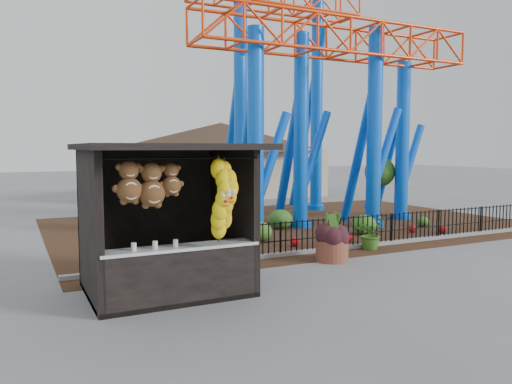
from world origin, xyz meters
name	(u,v)px	position (x,y,z in m)	size (l,w,h in m)	color
ground	(315,287)	(0.00, 0.00, 0.00)	(120.00, 120.00, 0.00)	slate
mulch_bed	(290,224)	(4.00, 8.00, 0.01)	(18.00, 12.00, 0.02)	#331E11
curb	(371,245)	(4.00, 3.00, 0.06)	(18.00, 0.18, 0.12)	gray
prize_booth	(169,221)	(-3.01, 0.90, 1.54)	(3.50, 3.40, 3.12)	black
picket_fence	(394,229)	(4.90, 3.00, 0.50)	(12.20, 0.06, 1.00)	black
roller_coaster	(312,63)	(5.12, 8.23, 6.44)	(11.00, 6.37, 10.82)	blue
terracotta_planter	(332,250)	(1.79, 1.94, 0.29)	(0.88, 0.88, 0.58)	brown
planter_foliage	(332,228)	(1.79, 1.94, 0.90)	(0.70, 0.70, 0.64)	black
potted_plant	(370,233)	(3.70, 2.70, 0.49)	(0.88, 0.76, 0.98)	#175017
landscaping	(319,224)	(3.91, 5.77, 0.33)	(7.64, 4.01, 0.72)	#315E1B
pavilion	(221,147)	(6.00, 20.00, 3.07)	(15.00, 15.00, 4.80)	#BFAD8C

